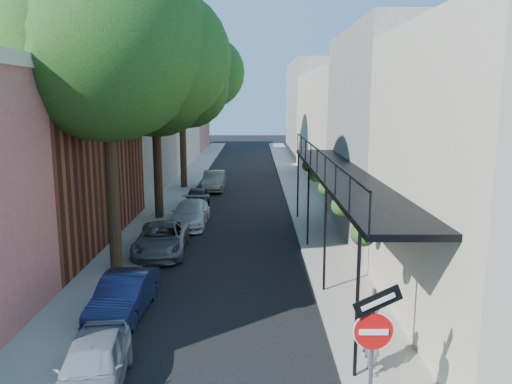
{
  "coord_description": "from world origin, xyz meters",
  "views": [
    {
      "loc": [
        1.13,
        -6.97,
        6.04
      ],
      "look_at": [
        1.16,
        10.54,
        2.8
      ],
      "focal_mm": 35.0,
      "sensor_mm": 36.0,
      "label": 1
    }
  ],
  "objects_px": {
    "sign_post": "(373,337)",
    "parked_car_f": "(214,181)",
    "oak_near": "(120,44)",
    "parked_car_a": "(93,365)",
    "parked_car_e": "(197,198)",
    "oak_far": "(188,66)",
    "parked_car_c": "(162,239)",
    "parked_car_b": "(124,296)",
    "parked_car_d": "(190,214)",
    "pedestrian": "(373,337)",
    "oak_mid": "(163,79)"
  },
  "relations": [
    {
      "from": "sign_post",
      "to": "parked_car_f",
      "type": "height_order",
      "value": "sign_post"
    },
    {
      "from": "oak_near",
      "to": "parked_car_a",
      "type": "bearing_deg",
      "value": -81.8
    },
    {
      "from": "sign_post",
      "to": "parked_car_e",
      "type": "height_order",
      "value": "sign_post"
    },
    {
      "from": "oak_far",
      "to": "parked_car_e",
      "type": "relative_size",
      "value": 3.63
    },
    {
      "from": "parked_car_e",
      "to": "parked_car_c",
      "type": "bearing_deg",
      "value": -93.77
    },
    {
      "from": "parked_car_e",
      "to": "parked_car_a",
      "type": "bearing_deg",
      "value": -91.25
    },
    {
      "from": "parked_car_b",
      "to": "parked_car_f",
      "type": "relative_size",
      "value": 0.9
    },
    {
      "from": "sign_post",
      "to": "parked_car_c",
      "type": "bearing_deg",
      "value": 117.16
    },
    {
      "from": "parked_car_d",
      "to": "parked_car_e",
      "type": "relative_size",
      "value": 1.25
    },
    {
      "from": "parked_car_b",
      "to": "pedestrian",
      "type": "distance_m",
      "value": 7.1
    },
    {
      "from": "oak_mid",
      "to": "parked_car_a",
      "type": "distance_m",
      "value": 16.94
    },
    {
      "from": "parked_car_d",
      "to": "parked_car_f",
      "type": "xyz_separation_m",
      "value": [
        0.36,
        9.65,
        0.06
      ]
    },
    {
      "from": "parked_car_a",
      "to": "oak_far",
      "type": "bearing_deg",
      "value": 85.36
    },
    {
      "from": "parked_car_e",
      "to": "oak_mid",
      "type": "bearing_deg",
      "value": -117.03
    },
    {
      "from": "parked_car_b",
      "to": "sign_post",
      "type": "bearing_deg",
      "value": -40.45
    },
    {
      "from": "sign_post",
      "to": "oak_near",
      "type": "height_order",
      "value": "oak_near"
    },
    {
      "from": "oak_far",
      "to": "parked_car_c",
      "type": "relative_size",
      "value": 2.82
    },
    {
      "from": "parked_car_d",
      "to": "pedestrian",
      "type": "relative_size",
      "value": 2.48
    },
    {
      "from": "oak_near",
      "to": "parked_car_a",
      "type": "distance_m",
      "value": 10.63
    },
    {
      "from": "oak_near",
      "to": "pedestrian",
      "type": "distance_m",
      "value": 12.2
    },
    {
      "from": "sign_post",
      "to": "parked_car_a",
      "type": "height_order",
      "value": "sign_post"
    },
    {
      "from": "sign_post",
      "to": "parked_car_f",
      "type": "bearing_deg",
      "value": 100.78
    },
    {
      "from": "parked_car_d",
      "to": "parked_car_f",
      "type": "distance_m",
      "value": 9.65
    },
    {
      "from": "parked_car_a",
      "to": "pedestrian",
      "type": "height_order",
      "value": "pedestrian"
    },
    {
      "from": "sign_post",
      "to": "parked_car_e",
      "type": "distance_m",
      "value": 20.54
    },
    {
      "from": "parked_car_c",
      "to": "sign_post",
      "type": "bearing_deg",
      "value": -66.25
    },
    {
      "from": "parked_car_a",
      "to": "pedestrian",
      "type": "distance_m",
      "value": 6.0
    },
    {
      "from": "oak_mid",
      "to": "pedestrian",
      "type": "relative_size",
      "value": 6.18
    },
    {
      "from": "parked_car_c",
      "to": "pedestrian",
      "type": "distance_m",
      "value": 11.05
    },
    {
      "from": "oak_near",
      "to": "sign_post",
      "type": "bearing_deg",
      "value": -54.91
    },
    {
      "from": "sign_post",
      "to": "parked_car_c",
      "type": "relative_size",
      "value": 0.71
    },
    {
      "from": "parked_car_b",
      "to": "parked_car_e",
      "type": "relative_size",
      "value": 1.08
    },
    {
      "from": "oak_far",
      "to": "parked_car_f",
      "type": "bearing_deg",
      "value": -29.67
    },
    {
      "from": "sign_post",
      "to": "parked_car_a",
      "type": "distance_m",
      "value": 5.85
    },
    {
      "from": "oak_far",
      "to": "pedestrian",
      "type": "relative_size",
      "value": 7.21
    },
    {
      "from": "parked_car_d",
      "to": "parked_car_c",
      "type": "bearing_deg",
      "value": -96.38
    },
    {
      "from": "sign_post",
      "to": "oak_far",
      "type": "xyz_separation_m",
      "value": [
        -6.51,
        26.3,
        6.22
      ]
    },
    {
      "from": "parked_car_a",
      "to": "parked_car_e",
      "type": "xyz_separation_m",
      "value": [
        0.08,
        18.14,
        -0.02
      ]
    },
    {
      "from": "parked_car_e",
      "to": "parked_car_f",
      "type": "distance_m",
      "value": 5.58
    },
    {
      "from": "oak_mid",
      "to": "parked_car_b",
      "type": "relative_size",
      "value": 2.88
    },
    {
      "from": "parked_car_c",
      "to": "pedestrian",
      "type": "xyz_separation_m",
      "value": [
        6.3,
        -9.07,
        0.36
      ]
    },
    {
      "from": "parked_car_a",
      "to": "parked_car_c",
      "type": "bearing_deg",
      "value": 84.83
    },
    {
      "from": "sign_post",
      "to": "parked_car_c",
      "type": "distance_m",
      "value": 12.7
    },
    {
      "from": "pedestrian",
      "to": "parked_car_d",
      "type": "bearing_deg",
      "value": 19.35
    },
    {
      "from": "oak_near",
      "to": "parked_car_d",
      "type": "xyz_separation_m",
      "value": [
        1.34,
        6.4,
        -7.28
      ]
    },
    {
      "from": "parked_car_d",
      "to": "parked_car_f",
      "type": "bearing_deg",
      "value": 88.76
    },
    {
      "from": "oak_mid",
      "to": "parked_car_e",
      "type": "height_order",
      "value": "oak_mid"
    },
    {
      "from": "oak_far",
      "to": "parked_car_a",
      "type": "relative_size",
      "value": 3.51
    },
    {
      "from": "sign_post",
      "to": "parked_car_a",
      "type": "relative_size",
      "value": 0.88
    },
    {
      "from": "oak_near",
      "to": "parked_car_e",
      "type": "xyz_separation_m",
      "value": [
        1.18,
        10.49,
        -7.32
      ]
    }
  ]
}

